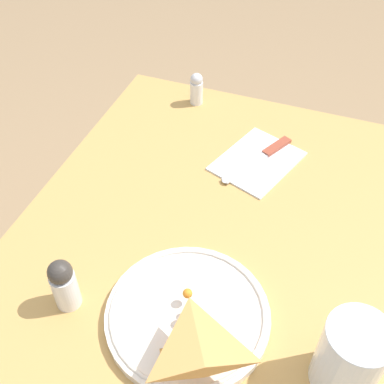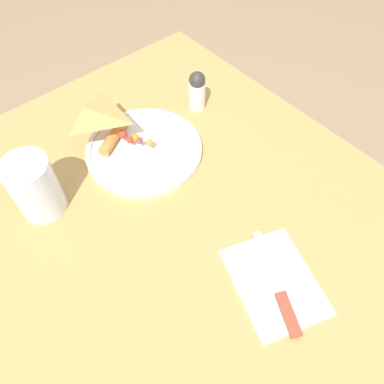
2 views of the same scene
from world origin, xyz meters
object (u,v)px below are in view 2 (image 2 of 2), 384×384
object	(u,v)px
napkin_folded	(274,281)
milk_glass	(36,189)
dining_table	(172,234)
pepper_shaker	(197,91)
plate_pizza	(142,148)
butter_knife	(277,286)

from	to	relation	value
napkin_folded	milk_glass	bearing A→B (deg)	29.29
dining_table	pepper_shaker	xyz separation A→B (m)	(0.18, -0.23, 0.17)
plate_pizza	milk_glass	world-z (taller)	milk_glass
plate_pizza	butter_knife	distance (m)	0.40
dining_table	milk_glass	bearing A→B (deg)	50.23
dining_table	plate_pizza	distance (m)	0.20
plate_pizza	napkin_folded	bearing A→B (deg)	179.25
milk_glass	napkin_folded	size ratio (longest dim) A/B	0.60
dining_table	plate_pizza	world-z (taller)	plate_pizza
butter_knife	pepper_shaker	bearing A→B (deg)	2.99
dining_table	napkin_folded	world-z (taller)	napkin_folded
milk_glass	pepper_shaker	bearing A→B (deg)	-86.71
dining_table	pepper_shaker	world-z (taller)	pepper_shaker
dining_table	milk_glass	size ratio (longest dim) A/B	7.39
milk_glass	pepper_shaker	xyz separation A→B (m)	(0.02, -0.42, -0.01)
plate_pizza	butter_knife	xyz separation A→B (m)	(-0.40, 0.01, -0.01)
dining_table	plate_pizza	bearing A→B (deg)	-15.90
napkin_folded	plate_pizza	bearing A→B (deg)	-0.75
milk_glass	butter_knife	xyz separation A→B (m)	(-0.41, -0.22, -0.05)
dining_table	butter_knife	xyz separation A→B (m)	(-0.25, -0.03, 0.13)
napkin_folded	pepper_shaker	size ratio (longest dim) A/B	2.13
napkin_folded	dining_table	bearing A→B (deg)	8.55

